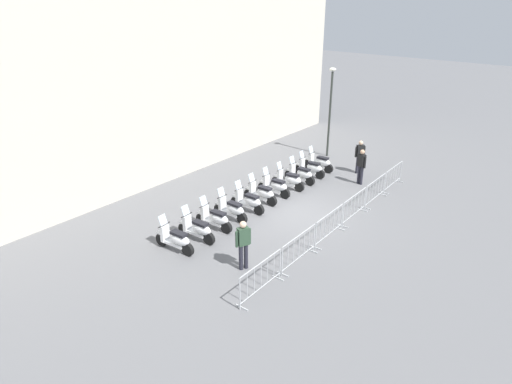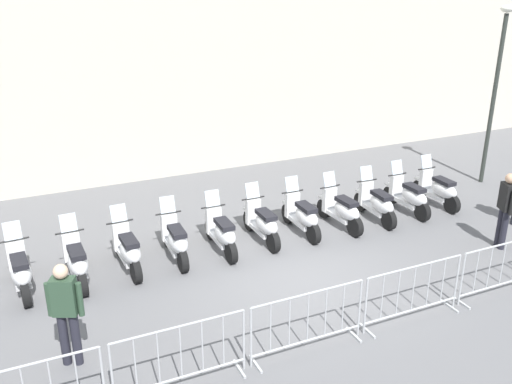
{
  "view_description": "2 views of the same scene",
  "coord_description": "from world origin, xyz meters",
  "px_view_note": "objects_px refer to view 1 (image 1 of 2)",
  "views": [
    {
      "loc": [
        -11.87,
        -10.85,
        7.83
      ],
      "look_at": [
        -1.36,
        1.05,
        1.04
      ],
      "focal_mm": 30.13,
      "sensor_mm": 36.0,
      "label": 1
    },
    {
      "loc": [
        -3.18,
        -9.24,
        5.61
      ],
      "look_at": [
        -0.48,
        1.93,
        1.18
      ],
      "focal_mm": 39.09,
      "sensor_mm": 36.0,
      "label": 2
    }
  ],
  "objects_px": {
    "barrier_segment_3": "(354,207)",
    "motorcycle_0": "(176,240)",
    "motorcycle_3": "(232,209)",
    "street_lamp": "(330,103)",
    "motorcycle_6": "(275,186)",
    "barrier_segment_1": "(299,249)",
    "motorcycle_2": "(215,219)",
    "barrier_segment_2": "(329,226)",
    "officer_by_barriers": "(360,155)",
    "barrier_segment_0": "(261,278)",
    "barrier_segment_5": "(393,177)",
    "barrier_segment_4": "(375,191)",
    "motorcycle_7": "(289,180)",
    "motorcycle_8": "(301,174)",
    "officer_near_row_end": "(361,165)",
    "motorcycle_1": "(198,229)",
    "motorcycle_10": "(320,163)",
    "motorcycle_4": "(249,201)",
    "officer_mid_plaza": "(243,242)",
    "motorcycle_9": "(311,168)"
  },
  "relations": [
    {
      "from": "motorcycle_7",
      "to": "motorcycle_10",
      "type": "xyz_separation_m",
      "value": [
        2.96,
        0.7,
        0.0
      ]
    },
    {
      "from": "motorcycle_10",
      "to": "motorcycle_9",
      "type": "bearing_deg",
      "value": -165.06
    },
    {
      "from": "barrier_segment_2",
      "to": "motorcycle_0",
      "type": "bearing_deg",
      "value": 147.75
    },
    {
      "from": "motorcycle_2",
      "to": "officer_by_barriers",
      "type": "height_order",
      "value": "officer_by_barriers"
    },
    {
      "from": "barrier_segment_2",
      "to": "barrier_segment_4",
      "type": "xyz_separation_m",
      "value": [
        4.09,
        0.8,
        0.0
      ]
    },
    {
      "from": "officer_near_row_end",
      "to": "barrier_segment_5",
      "type": "bearing_deg",
      "value": -58.85
    },
    {
      "from": "barrier_segment_3",
      "to": "street_lamp",
      "type": "relative_size",
      "value": 0.4
    },
    {
      "from": "motorcycle_2",
      "to": "street_lamp",
      "type": "distance_m",
      "value": 10.95
    },
    {
      "from": "motorcycle_6",
      "to": "motorcycle_2",
      "type": "bearing_deg",
      "value": -168.31
    },
    {
      "from": "motorcycle_7",
      "to": "motorcycle_8",
      "type": "distance_m",
      "value": 1.01
    },
    {
      "from": "motorcycle_10",
      "to": "barrier_segment_1",
      "type": "relative_size",
      "value": 0.87
    },
    {
      "from": "motorcycle_3",
      "to": "motorcycle_7",
      "type": "relative_size",
      "value": 1.01
    },
    {
      "from": "motorcycle_10",
      "to": "barrier_segment_5",
      "type": "relative_size",
      "value": 0.87
    },
    {
      "from": "motorcycle_6",
      "to": "officer_near_row_end",
      "type": "bearing_deg",
      "value": -22.39
    },
    {
      "from": "motorcycle_1",
      "to": "motorcycle_10",
      "type": "distance_m",
      "value": 9.14
    },
    {
      "from": "motorcycle_0",
      "to": "street_lamp",
      "type": "xyz_separation_m",
      "value": [
        12.2,
        3.39,
        2.6
      ]
    },
    {
      "from": "barrier_segment_5",
      "to": "street_lamp",
      "type": "distance_m",
      "value": 5.9
    },
    {
      "from": "barrier_segment_3",
      "to": "motorcycle_1",
      "type": "bearing_deg",
      "value": 154.8
    },
    {
      "from": "barrier_segment_5",
      "to": "officer_by_barriers",
      "type": "distance_m",
      "value": 2.33
    },
    {
      "from": "motorcycle_6",
      "to": "barrier_segment_1",
      "type": "bearing_deg",
      "value": -125.94
    },
    {
      "from": "barrier_segment_3",
      "to": "officer_mid_plaza",
      "type": "distance_m",
      "value": 5.7
    },
    {
      "from": "motorcycle_3",
      "to": "barrier_segment_4",
      "type": "distance_m",
      "value": 6.43
    },
    {
      "from": "motorcycle_4",
      "to": "barrier_segment_0",
      "type": "relative_size",
      "value": 0.88
    },
    {
      "from": "barrier_segment_2",
      "to": "officer_by_barriers",
      "type": "bearing_deg",
      "value": 27.85
    },
    {
      "from": "street_lamp",
      "to": "motorcycle_2",
      "type": "bearing_deg",
      "value": -163.67
    },
    {
      "from": "motorcycle_10",
      "to": "barrier_segment_5",
      "type": "bearing_deg",
      "value": -77.04
    },
    {
      "from": "motorcycle_9",
      "to": "motorcycle_0",
      "type": "bearing_deg",
      "value": -168.82
    },
    {
      "from": "barrier_segment_5",
      "to": "motorcycle_0",
      "type": "bearing_deg",
      "value": 170.77
    },
    {
      "from": "officer_by_barriers",
      "to": "barrier_segment_0",
      "type": "bearing_deg",
      "value": -158.18
    },
    {
      "from": "motorcycle_3",
      "to": "officer_mid_plaza",
      "type": "height_order",
      "value": "officer_mid_plaza"
    },
    {
      "from": "motorcycle_10",
      "to": "barrier_segment_3",
      "type": "height_order",
      "value": "motorcycle_10"
    },
    {
      "from": "barrier_segment_0",
      "to": "motorcycle_10",
      "type": "bearing_deg",
      "value": 31.79
    },
    {
      "from": "barrier_segment_3",
      "to": "motorcycle_0",
      "type": "bearing_deg",
      "value": 159.19
    },
    {
      "from": "motorcycle_4",
      "to": "barrier_segment_0",
      "type": "xyz_separation_m",
      "value": [
        -3.38,
        -4.52,
        0.07
      ]
    },
    {
      "from": "motorcycle_2",
      "to": "motorcycle_10",
      "type": "bearing_deg",
      "value": 11.61
    },
    {
      "from": "barrier_segment_3",
      "to": "barrier_segment_5",
      "type": "height_order",
      "value": "same"
    },
    {
      "from": "motorcycle_3",
      "to": "street_lamp",
      "type": "distance_m",
      "value": 9.97
    },
    {
      "from": "motorcycle_6",
      "to": "barrier_segment_4",
      "type": "bearing_deg",
      "value": -50.25
    },
    {
      "from": "motorcycle_7",
      "to": "officer_near_row_end",
      "type": "xyz_separation_m",
      "value": [
        3.05,
        -1.79,
        0.53
      ]
    },
    {
      "from": "barrier_segment_1",
      "to": "barrier_segment_5",
      "type": "bearing_deg",
      "value": 11.08
    },
    {
      "from": "barrier_segment_0",
      "to": "barrier_segment_5",
      "type": "relative_size",
      "value": 1.0
    },
    {
      "from": "motorcycle_1",
      "to": "motorcycle_8",
      "type": "bearing_deg",
      "value": 11.22
    },
    {
      "from": "barrier_segment_3",
      "to": "officer_by_barriers",
      "type": "height_order",
      "value": "officer_by_barriers"
    },
    {
      "from": "barrier_segment_3",
      "to": "street_lamp",
      "type": "height_order",
      "value": "street_lamp"
    },
    {
      "from": "barrier_segment_1",
      "to": "street_lamp",
      "type": "relative_size",
      "value": 0.4
    },
    {
      "from": "motorcycle_0",
      "to": "barrier_segment_0",
      "type": "height_order",
      "value": "motorcycle_0"
    },
    {
      "from": "motorcycle_7",
      "to": "barrier_segment_2",
      "type": "height_order",
      "value": "motorcycle_7"
    },
    {
      "from": "motorcycle_4",
      "to": "barrier_segment_1",
      "type": "bearing_deg",
      "value": -108.03
    },
    {
      "from": "motorcycle_7",
      "to": "barrier_segment_0",
      "type": "bearing_deg",
      "value": -141.39
    },
    {
      "from": "motorcycle_0",
      "to": "barrier_segment_2",
      "type": "bearing_deg",
      "value": -32.25
    }
  ]
}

